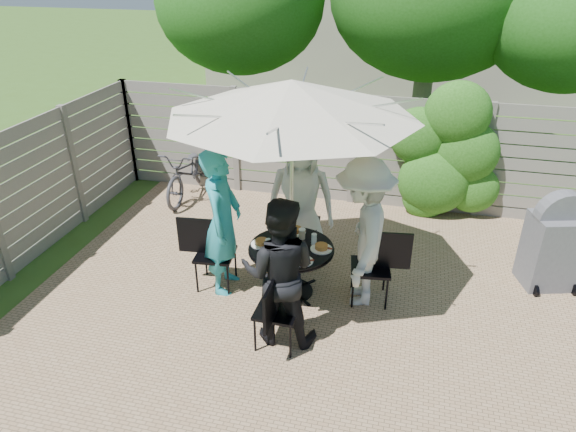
% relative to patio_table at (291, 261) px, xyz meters
% --- Properties ---
extents(patio_table, '(1.09, 1.09, 0.66)m').
position_rel_patio_table_xyz_m(patio_table, '(0.00, 0.00, 0.00)').
color(patio_table, black).
rests_on(patio_table, ground).
extents(umbrella, '(2.95, 2.95, 2.64)m').
position_rel_patio_table_xyz_m(umbrella, '(0.00, -0.00, 1.99)').
color(umbrella, silver).
rests_on(umbrella, ground).
extents(chair_back, '(0.49, 0.71, 0.96)m').
position_rel_patio_table_xyz_m(chair_back, '(-0.08, 0.96, -0.17)').
color(chair_back, black).
rests_on(chair_back, ground).
extents(person_back, '(0.94, 0.66, 1.84)m').
position_rel_patio_table_xyz_m(person_back, '(-0.07, 0.83, 0.46)').
color(person_back, silver).
rests_on(person_back, ground).
extents(chair_left, '(0.71, 0.50, 0.95)m').
position_rel_patio_table_xyz_m(chair_left, '(-0.96, -0.08, -0.18)').
color(chair_left, black).
rests_on(chair_left, ground).
extents(person_left, '(0.50, 0.71, 1.85)m').
position_rel_patio_table_xyz_m(person_left, '(-0.83, -0.07, 0.46)').
color(person_left, teal).
rests_on(person_left, ground).
extents(chair_front, '(0.46, 0.67, 0.92)m').
position_rel_patio_table_xyz_m(chair_front, '(0.08, -0.96, -0.18)').
color(chair_front, black).
rests_on(chair_front, ground).
extents(person_front, '(0.87, 0.71, 1.69)m').
position_rel_patio_table_xyz_m(person_front, '(0.07, -0.83, 0.38)').
color(person_front, black).
rests_on(person_front, ground).
extents(chair_right, '(0.71, 0.51, 0.95)m').
position_rel_patio_table_xyz_m(chair_right, '(0.96, 0.08, -0.18)').
color(chair_right, black).
rests_on(chair_right, ground).
extents(person_right, '(0.78, 1.24, 1.83)m').
position_rel_patio_table_xyz_m(person_right, '(0.83, 0.07, 0.45)').
color(person_right, silver).
rests_on(person_right, ground).
extents(plate_back, '(0.26, 0.26, 0.06)m').
position_rel_patio_table_xyz_m(plate_back, '(-0.03, 0.36, 0.23)').
color(plate_back, white).
rests_on(plate_back, patio_table).
extents(plate_left, '(0.26, 0.26, 0.06)m').
position_rel_patio_table_xyz_m(plate_left, '(-0.36, -0.03, 0.23)').
color(plate_left, white).
rests_on(plate_left, patio_table).
extents(plate_front, '(0.26, 0.26, 0.06)m').
position_rel_patio_table_xyz_m(plate_front, '(0.03, -0.36, 0.23)').
color(plate_front, white).
rests_on(plate_front, patio_table).
extents(plate_right, '(0.26, 0.26, 0.06)m').
position_rel_patio_table_xyz_m(plate_right, '(0.36, 0.03, 0.23)').
color(plate_right, white).
rests_on(plate_right, patio_table).
extents(plate_extra, '(0.24, 0.24, 0.06)m').
position_rel_patio_table_xyz_m(plate_extra, '(0.20, -0.28, 0.23)').
color(plate_extra, white).
rests_on(plate_extra, patio_table).
extents(glass_back, '(0.07, 0.07, 0.14)m').
position_rel_patio_table_xyz_m(glass_back, '(-0.13, 0.25, 0.27)').
color(glass_back, silver).
rests_on(glass_back, patio_table).
extents(glass_left, '(0.07, 0.07, 0.14)m').
position_rel_patio_table_xyz_m(glass_left, '(-0.25, -0.13, 0.27)').
color(glass_left, silver).
rests_on(glass_left, patio_table).
extents(glass_right, '(0.07, 0.07, 0.14)m').
position_rel_patio_table_xyz_m(glass_right, '(0.25, 0.13, 0.27)').
color(glass_right, silver).
rests_on(glass_right, patio_table).
extents(syrup_jug, '(0.09, 0.09, 0.16)m').
position_rel_patio_table_xyz_m(syrup_jug, '(-0.06, 0.04, 0.28)').
color(syrup_jug, '#59280C').
rests_on(syrup_jug, patio_table).
extents(coffee_cup, '(0.08, 0.08, 0.12)m').
position_rel_patio_table_xyz_m(coffee_cup, '(0.08, 0.23, 0.26)').
color(coffee_cup, '#C6B293').
rests_on(coffee_cup, patio_table).
extents(bicycle, '(0.61, 1.70, 0.89)m').
position_rel_patio_table_xyz_m(bicycle, '(-2.36, 2.35, -0.02)').
color(bicycle, '#333338').
rests_on(bicycle, ground).
extents(bbq_grill, '(0.74, 0.64, 1.29)m').
position_rel_patio_table_xyz_m(bbq_grill, '(3.11, 0.96, 0.13)').
color(bbq_grill, '#5B5B60').
rests_on(bbq_grill, ground).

